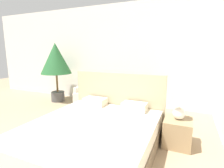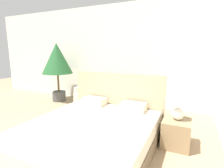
# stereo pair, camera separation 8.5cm
# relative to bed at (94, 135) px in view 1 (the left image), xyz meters

# --- Properties ---
(wall_back) EXTENTS (10.00, 0.06, 2.90)m
(wall_back) POSITION_rel_bed_xyz_m (-0.55, 2.65, 1.19)
(wall_back) COLOR white
(wall_back) RESTS_ON ground_plane
(bed) EXTENTS (1.90, 2.18, 1.13)m
(bed) POSITION_rel_bed_xyz_m (0.00, 0.00, 0.00)
(bed) COLOR brown
(bed) RESTS_ON ground_plane
(armchair_near_window_left) EXTENTS (0.73, 0.67, 0.86)m
(armchair_near_window_left) POSITION_rel_bed_xyz_m (-1.28, 2.02, -0.00)
(armchair_near_window_left) COLOR beige
(armchair_near_window_left) RESTS_ON ground_plane
(armchair_near_window_right) EXTENTS (0.76, 0.70, 0.86)m
(armchair_near_window_right) POSITION_rel_bed_xyz_m (-0.14, 2.02, -0.00)
(armchair_near_window_right) COLOR beige
(armchair_near_window_right) RESTS_ON ground_plane
(potted_palm) EXTENTS (0.93, 0.93, 1.81)m
(potted_palm) POSITION_rel_bed_xyz_m (-2.46, 2.00, 1.01)
(potted_palm) COLOR #4C4C4C
(potted_palm) RESTS_ON ground_plane
(nightstand) EXTENTS (0.44, 0.49, 0.45)m
(nightstand) POSITION_rel_bed_xyz_m (1.20, 0.72, -0.04)
(nightstand) COLOR #937A56
(nightstand) RESTS_ON ground_plane
(table_lamp) EXTENTS (0.27, 0.27, 0.50)m
(table_lamp) POSITION_rel_bed_xyz_m (1.20, 0.74, 0.48)
(table_lamp) COLOR white
(table_lamp) RESTS_ON nightstand
(side_table) EXTENTS (0.32, 0.32, 0.51)m
(side_table) POSITION_rel_bed_xyz_m (-0.71, 2.01, -0.01)
(side_table) COLOR #B7AD93
(side_table) RESTS_ON ground_plane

